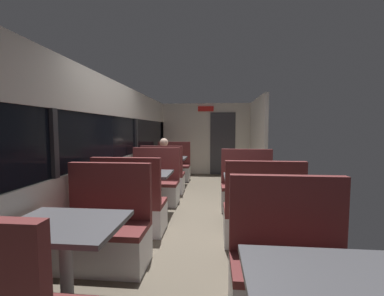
# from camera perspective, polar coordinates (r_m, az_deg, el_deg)

# --- Properties ---
(ground_plane) EXTENTS (3.30, 9.20, 0.02)m
(ground_plane) POSITION_cam_1_polar(r_m,az_deg,el_deg) (4.19, 0.96, -16.41)
(ground_plane) COLOR #665B4C
(carriage_window_panel_left) EXTENTS (0.09, 8.48, 2.30)m
(carriage_window_panel_left) POSITION_cam_1_polar(r_m,az_deg,el_deg) (4.29, -18.73, -0.79)
(carriage_window_panel_left) COLOR beige
(carriage_window_panel_left) RESTS_ON ground_plane
(carriage_end_bulkhead) EXTENTS (2.90, 0.11, 2.30)m
(carriage_end_bulkhead) POSITION_cam_1_polar(r_m,az_deg,el_deg) (8.11, 3.60, 2.03)
(carriage_end_bulkhead) COLOR beige
(carriage_end_bulkhead) RESTS_ON ground_plane
(carriage_aisle_panel_right) EXTENTS (0.08, 2.40, 2.30)m
(carriage_aisle_panel_right) POSITION_cam_1_polar(r_m,az_deg,el_deg) (7.01, 14.76, 1.60)
(carriage_aisle_panel_right) COLOR beige
(carriage_aisle_panel_right) RESTS_ON ground_plane
(dining_table_near_window) EXTENTS (0.90, 0.70, 0.74)m
(dining_table_near_window) POSITION_cam_1_polar(r_m,az_deg,el_deg) (2.33, -27.18, -17.34)
(dining_table_near_window) COLOR #9E9EA3
(dining_table_near_window) RESTS_ON ground_plane
(bench_near_window_facing_entry) EXTENTS (0.95, 0.50, 1.10)m
(bench_near_window_facing_entry) POSITION_cam_1_polar(r_m,az_deg,el_deg) (3.01, -19.43, -18.38)
(bench_near_window_facing_entry) COLOR silver
(bench_near_window_facing_entry) RESTS_ON ground_plane
(dining_table_mid_window) EXTENTS (0.90, 0.70, 0.74)m
(dining_table_mid_window) POSITION_cam_1_polar(r_m,az_deg,el_deg) (4.31, -10.91, -6.90)
(dining_table_mid_window) COLOR #9E9EA3
(dining_table_mid_window) RESTS_ON ground_plane
(bench_mid_window_facing_end) EXTENTS (0.95, 0.50, 1.10)m
(bench_mid_window_facing_end) POSITION_cam_1_polar(r_m,az_deg,el_deg) (3.74, -13.89, -13.64)
(bench_mid_window_facing_end) COLOR silver
(bench_mid_window_facing_end) RESTS_ON ground_plane
(bench_mid_window_facing_entry) EXTENTS (0.95, 0.50, 1.10)m
(bench_mid_window_facing_entry) POSITION_cam_1_polar(r_m,az_deg,el_deg) (5.04, -8.62, -8.84)
(bench_mid_window_facing_entry) COLOR silver
(bench_mid_window_facing_entry) RESTS_ON ground_plane
(dining_table_far_window) EXTENTS (0.90, 0.70, 0.74)m
(dining_table_far_window) POSITION_cam_1_polar(r_m,az_deg,el_deg) (6.47, -5.38, -3.04)
(dining_table_far_window) COLOR #9E9EA3
(dining_table_far_window) RESTS_ON ground_plane
(bench_far_window_facing_end) EXTENTS (0.95, 0.50, 1.10)m
(bench_far_window_facing_end) POSITION_cam_1_polar(r_m,az_deg,el_deg) (5.84, -6.63, -6.96)
(bench_far_window_facing_end) COLOR silver
(bench_far_window_facing_end) RESTS_ON ground_plane
(bench_far_window_facing_entry) EXTENTS (0.95, 0.50, 1.10)m
(bench_far_window_facing_entry) POSITION_cam_1_polar(r_m,az_deg,el_deg) (7.19, -4.33, -4.78)
(bench_far_window_facing_entry) COLOR silver
(bench_far_window_facing_entry) RESTS_ON ground_plane
(bench_front_aisle_facing_entry) EXTENTS (0.95, 0.50, 1.10)m
(bench_front_aisle_facing_entry) POSITION_cam_1_polar(r_m,az_deg,el_deg) (2.32, 21.89, -25.81)
(bench_front_aisle_facing_entry) COLOR silver
(bench_front_aisle_facing_entry) RESTS_ON ground_plane
(dining_table_rear_aisle) EXTENTS (0.90, 0.70, 0.74)m
(dining_table_rear_aisle) POSITION_cam_1_polar(r_m,az_deg,el_deg) (4.00, 13.96, -7.86)
(dining_table_rear_aisle) COLOR #9E9EA3
(dining_table_rear_aisle) RESTS_ON ground_plane
(bench_rear_aisle_facing_end) EXTENTS (0.95, 0.50, 1.10)m
(bench_rear_aisle_facing_end) POSITION_cam_1_polar(r_m,az_deg,el_deg) (3.42, 15.69, -15.47)
(bench_rear_aisle_facing_end) COLOR silver
(bench_rear_aisle_facing_end) RESTS_ON ground_plane
(bench_rear_aisle_facing_entry) EXTENTS (0.95, 0.50, 1.10)m
(bench_rear_aisle_facing_entry) POSITION_cam_1_polar(r_m,az_deg,el_deg) (4.74, 12.59, -9.75)
(bench_rear_aisle_facing_entry) COLOR silver
(bench_rear_aisle_facing_entry) RESTS_ON ground_plane
(seated_passenger) EXTENTS (0.47, 0.55, 1.26)m
(seated_passenger) POSITION_cam_1_polar(r_m,az_deg,el_deg) (5.87, -6.50, -4.83)
(seated_passenger) COLOR #26262D
(seated_passenger) RESTS_ON ground_plane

